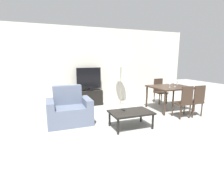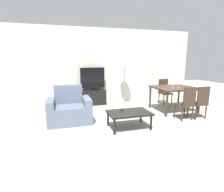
# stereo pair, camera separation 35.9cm
# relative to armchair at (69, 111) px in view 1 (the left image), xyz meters

# --- Properties ---
(ground_plane) EXTENTS (18.00, 18.00, 0.00)m
(ground_plane) POSITION_rel_armchair_xyz_m (1.37, -2.06, -0.33)
(ground_plane) COLOR #9E9E99
(wall_back) EXTENTS (7.08, 0.06, 2.70)m
(wall_back) POSITION_rel_armchair_xyz_m (1.37, 1.86, 1.02)
(wall_back) COLOR silver
(wall_back) RESTS_ON ground_plane
(armchair) EXTENTS (1.08, 0.76, 0.95)m
(armchair) POSITION_rel_armchair_xyz_m (0.00, 0.00, 0.00)
(armchair) COLOR slate
(armchair) RESTS_ON ground_plane
(tv_stand) EXTENTS (0.90, 0.38, 0.53)m
(tv_stand) POSITION_rel_armchair_xyz_m (0.90, 1.60, -0.06)
(tv_stand) COLOR black
(tv_stand) RESTS_ON ground_plane
(tv) EXTENTS (0.85, 0.30, 0.80)m
(tv) POSITION_rel_armchair_xyz_m (0.90, 1.60, 0.60)
(tv) COLOR black
(tv) RESTS_ON tv_stand
(coffee_table) EXTENTS (0.99, 0.65, 0.40)m
(coffee_table) POSITION_rel_armchair_xyz_m (1.33, -0.81, 0.03)
(coffee_table) COLOR black
(coffee_table) RESTS_ON ground_plane
(dining_table) EXTENTS (1.23, 1.09, 0.76)m
(dining_table) POSITION_rel_armchair_xyz_m (3.22, 0.15, 0.35)
(dining_table) COLOR #38281E
(dining_table) RESTS_ON ground_plane
(dining_chair_near) EXTENTS (0.40, 0.40, 0.90)m
(dining_chair_near) POSITION_rel_armchair_xyz_m (3.01, -0.71, 0.16)
(dining_chair_near) COLOR #38281E
(dining_chair_near) RESTS_ON ground_plane
(dining_chair_far) EXTENTS (0.40, 0.40, 0.90)m
(dining_chair_far) POSITION_rel_armchair_xyz_m (3.44, 1.01, 0.16)
(dining_chair_far) COLOR #38281E
(dining_chair_far) RESTS_ON ground_plane
(dining_chair_near_right) EXTENTS (0.40, 0.40, 0.90)m
(dining_chair_near_right) POSITION_rel_armchair_xyz_m (3.44, -0.71, 0.16)
(dining_chair_near_right) COLOR #38281E
(dining_chair_near_right) RESTS_ON ground_plane
(floor_lamp) EXTENTS (0.40, 0.40, 1.66)m
(floor_lamp) POSITION_rel_armchair_xyz_m (2.03, 1.38, 1.13)
(floor_lamp) COLOR gray
(floor_lamp) RESTS_ON ground_plane
(remote_primary) EXTENTS (0.04, 0.15, 0.02)m
(remote_primary) POSITION_rel_armchair_xyz_m (1.22, -0.62, 0.08)
(remote_primary) COLOR black
(remote_primary) RESTS_ON coffee_table
(wine_glass_left) EXTENTS (0.07, 0.07, 0.15)m
(wine_glass_left) POSITION_rel_armchair_xyz_m (3.07, 0.00, 0.53)
(wine_glass_left) COLOR silver
(wine_glass_left) RESTS_ON dining_table
(wine_glass_center) EXTENTS (0.07, 0.07, 0.15)m
(wine_glass_center) POSITION_rel_armchair_xyz_m (3.27, 0.01, 0.53)
(wine_glass_center) COLOR silver
(wine_glass_center) RESTS_ON dining_table
(wine_glass_right) EXTENTS (0.07, 0.07, 0.15)m
(wine_glass_right) POSITION_rel_armchair_xyz_m (3.70, 0.39, 0.53)
(wine_glass_right) COLOR silver
(wine_glass_right) RESTS_ON dining_table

